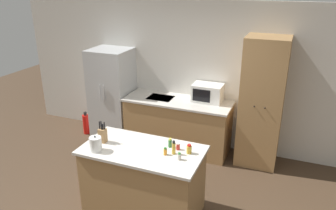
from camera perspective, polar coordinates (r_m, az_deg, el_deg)
The scene contains 15 objects.
wall_back at distance 5.84m, azimuth 5.64°, elevation 5.07°, with size 7.20×0.06×2.60m.
refrigerator at distance 6.29m, azimuth -9.65°, elevation 1.87°, with size 0.72×0.68×1.72m.
back_counter at distance 5.89m, azimuth 1.69°, elevation -3.34°, with size 1.88×0.71×0.93m.
pantry_cabinet at distance 5.42m, azimuth 16.00°, elevation 0.31°, with size 0.65×0.60×2.12m.
kitchen_island at distance 4.38m, azimuth -4.33°, elevation -12.95°, with size 1.53×0.81×0.93m.
microwave at distance 5.65m, azimuth 6.91°, elevation 2.12°, with size 0.50×0.36×0.30m.
knife_block at distance 4.33m, azimuth -11.32°, elevation -5.09°, with size 0.09×0.09×0.29m.
spice_bottle_tall_dark at distance 4.14m, azimuth 0.37°, elevation -6.63°, with size 0.05×0.05×0.12m.
spice_bottle_short_red at distance 4.09m, azimuth 1.77°, elevation -7.25°, with size 0.05×0.05×0.09m.
spice_bottle_amber_oil at distance 3.98m, azimuth -0.48°, elevation -8.09°, with size 0.04×0.04×0.10m.
spice_bottle_green_herb at distance 4.01m, azimuth 3.70°, elevation -7.68°, with size 0.06×0.06×0.12m.
spice_bottle_pale_salt at distance 3.98m, azimuth 1.01°, elevation -7.48°, with size 0.04×0.04×0.17m.
spice_bottle_orange_cap at distance 3.89m, azimuth 2.00°, elevation -8.94°, with size 0.05×0.05×0.09m.
kettle at distance 4.15m, azimuth -12.50°, elevation -6.63°, with size 0.15×0.15×0.21m.
fire_extinguisher at distance 6.72m, azimuth -14.06°, elevation -3.21°, with size 0.13×0.13×0.46m.
Camera 1 is at (1.55, -3.05, 2.95)m, focal length 35.00 mm.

